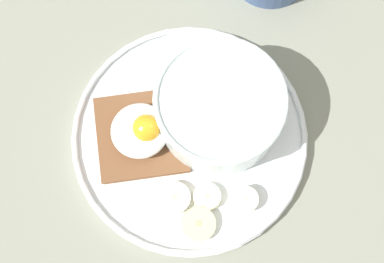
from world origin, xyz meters
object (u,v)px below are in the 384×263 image
object	(u,v)px
oatmeal_bowl	(222,108)
banana_slice_front	(201,224)
toast_slice	(144,140)
banana_slice_back	(209,197)
poached_egg	(143,133)
banana_slice_left	(248,199)
banana_slice_right	(177,198)

from	to	relation	value
oatmeal_bowl	banana_slice_front	xyz separation A→B (cm)	(2.33, 11.32, -2.52)
toast_slice	banana_slice_front	bearing A→B (deg)	123.15
banana_slice_front	banana_slice_back	bearing A→B (deg)	-109.18
oatmeal_bowl	poached_egg	world-z (taller)	oatmeal_bowl
toast_slice	oatmeal_bowl	bearing A→B (deg)	-162.77
oatmeal_bowl	banana_slice_left	world-z (taller)	oatmeal_bowl
banana_slice_right	banana_slice_back	bearing A→B (deg)	-179.81
oatmeal_bowl	banana_slice_right	distance (cm)	10.17
banana_slice_back	poached_egg	bearing A→B (deg)	-43.49
toast_slice	banana_slice_left	size ratio (longest dim) A/B	2.64
oatmeal_bowl	poached_egg	size ratio (longest dim) A/B	2.22
poached_egg	banana_slice_front	size ratio (longest dim) A/B	1.21
toast_slice	poached_egg	bearing A→B (deg)	-139.80
banana_slice_back	banana_slice_right	xyz separation A→B (cm)	(3.29, 0.01, -0.06)
poached_egg	banana_slice_front	bearing A→B (deg)	122.10
oatmeal_bowl	banana_slice_back	world-z (taller)	oatmeal_bowl
poached_egg	banana_slice_right	size ratio (longest dim) A/B	1.69
oatmeal_bowl	banana_slice_back	xyz separation A→B (cm)	(1.38, 8.59, -2.67)
banana_slice_front	banana_slice_back	distance (cm)	2.89
banana_slice_back	banana_slice_right	size ratio (longest dim) A/B	0.99
banana_slice_back	banana_slice_right	world-z (taller)	banana_slice_back
poached_egg	banana_slice_left	bearing A→B (deg)	147.93
toast_slice	banana_slice_right	size ratio (longest dim) A/B	2.93
banana_slice_front	banana_slice_back	xyz separation A→B (cm)	(-0.95, -2.72, -0.16)
banana_slice_front	toast_slice	bearing A→B (deg)	-56.85
banana_slice_left	toast_slice	bearing A→B (deg)	-31.21
oatmeal_bowl	toast_slice	distance (cm)	8.81
toast_slice	banana_slice_left	bearing A→B (deg)	148.79
banana_slice_left	poached_egg	bearing A→B (deg)	-32.07
oatmeal_bowl	banana_slice_back	bearing A→B (deg)	80.85
poached_egg	banana_slice_right	xyz separation A→B (cm)	(-3.26, 6.22, -2.36)
banana_slice_right	banana_slice_left	bearing A→B (deg)	177.32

